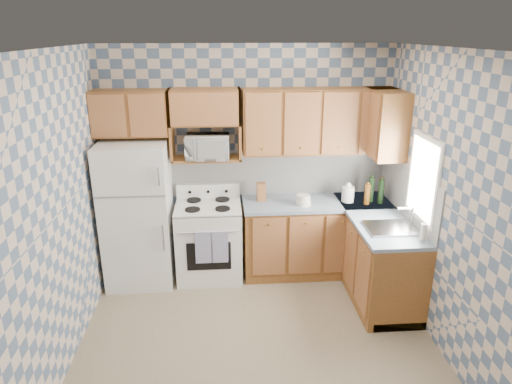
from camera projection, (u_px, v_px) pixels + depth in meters
The scene contains 30 objects.
floor at pixel (257, 338), 4.44m from camera, with size 3.40×3.40×0.00m, color #7C6A52.
back_wall at pixel (246, 161), 5.49m from camera, with size 3.40×0.02×2.70m, color slate.
right_wall at pixel (444, 205), 4.11m from camera, with size 0.02×3.20×2.70m, color slate.
backsplash_back at pixel (279, 172), 5.56m from camera, with size 2.60×0.01×0.56m, color silver.
backsplash_right at pixel (407, 191), 4.91m from camera, with size 0.01×1.60×0.56m, color silver.
refrigerator at pixel (138, 214), 5.24m from camera, with size 0.75×0.70×1.68m, color silver.
stove_body at pixel (209, 241), 5.45m from camera, with size 0.76×0.65×0.90m, color silver.
cooktop at pixel (208, 206), 5.30m from camera, with size 0.76×0.65×0.03m, color silver.
backguard at pixel (208, 190), 5.53m from camera, with size 0.76×0.08×0.17m, color silver.
dish_towel_left at pixel (203, 248), 5.10m from camera, with size 0.18×0.03×0.38m, color navy.
dish_towel_right at pixel (220, 247), 5.11m from camera, with size 0.18×0.03×0.38m, color navy.
base_cabinets_back at pixel (316, 238), 5.58m from camera, with size 1.75×0.60×0.88m, color brown.
base_cabinets_right at pixel (375, 255), 5.15m from camera, with size 0.60×1.60×0.88m, color brown.
countertop_back at pixel (317, 203), 5.42m from camera, with size 1.77×0.63×0.04m, color slate.
countertop_right at pixel (378, 217), 4.99m from camera, with size 0.63×1.60×0.04m, color slate.
upper_cabinets_back at pixel (319, 121), 5.23m from camera, with size 1.75×0.33×0.74m, color brown.
upper_cabinets_fridge at pixel (130, 113), 5.03m from camera, with size 0.82×0.33×0.50m, color brown.
upper_cabinets_right at pixel (385, 123), 5.11m from camera, with size 0.33×0.70×0.74m, color brown.
microwave_shelf at pixel (207, 158), 5.27m from camera, with size 0.80×0.33×0.03m, color brown.
microwave at pixel (208, 147), 5.17m from camera, with size 0.49×0.33×0.27m, color silver.
sink at pixel (390, 228), 4.66m from camera, with size 0.48×0.40×0.03m, color #B7B7BC.
window at pixel (423, 179), 4.50m from camera, with size 0.02×0.66×0.86m, color white.
bottle_0 at pixel (371, 189), 5.35m from camera, with size 0.07×0.07×0.30m, color black.
bottle_1 at pixel (381, 192), 5.31m from camera, with size 0.07×0.07×0.28m, color black.
bottle_2 at pixel (381, 190), 5.41m from camera, with size 0.07×0.07×0.26m, color #63390E.
bottle_3 at pixel (367, 194), 5.28m from camera, with size 0.07×0.07×0.24m, color #63390E.
knife_block at pixel (261, 192), 5.40m from camera, with size 0.10×0.10×0.22m, color brown.
electric_kettle at pixel (348, 194), 5.37m from camera, with size 0.14×0.14×0.18m, color silver.
food_containers at pixel (303, 200), 5.28m from camera, with size 0.18×0.18×0.12m, color beige, non-canonical shape.
soap_bottle at pixel (423, 232), 4.38m from camera, with size 0.06×0.06×0.17m, color beige.
Camera 1 is at (-0.29, -3.69, 2.84)m, focal length 32.00 mm.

